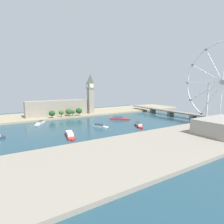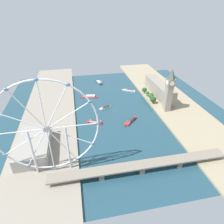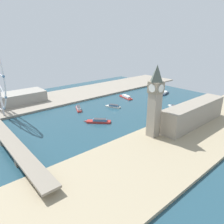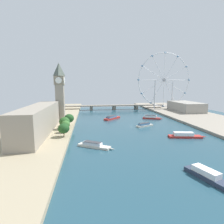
% 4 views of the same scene
% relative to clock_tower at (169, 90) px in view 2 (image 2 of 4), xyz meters
% --- Properties ---
extents(ground_plane, '(405.00, 405.00, 0.00)m').
position_rel_clock_tower_xyz_m(ground_plane, '(92.02, -25.59, -43.33)').
color(ground_plane, '#234756').
extents(riverbank_left, '(90.00, 520.00, 3.00)m').
position_rel_clock_tower_xyz_m(riverbank_left, '(-25.48, -25.59, -41.83)').
color(riverbank_left, tan).
rests_on(riverbank_left, ground_plane).
extents(riverbank_right, '(90.00, 520.00, 3.00)m').
position_rel_clock_tower_xyz_m(riverbank_right, '(209.52, -25.59, -41.83)').
color(riverbank_right, gray).
rests_on(riverbank_right, ground_plane).
extents(clock_tower, '(13.39, 13.39, 77.43)m').
position_rel_clock_tower_xyz_m(clock_tower, '(0.00, 0.00, 0.00)').
color(clock_tower, gray).
rests_on(clock_tower, riverbank_left).
extents(parliament_block, '(22.00, 110.63, 27.69)m').
position_rel_clock_tower_xyz_m(parliament_block, '(-12.20, -63.32, -26.48)').
color(parliament_block, gray).
rests_on(parliament_block, riverbank_left).
extents(tree_row_embankment, '(14.69, 59.53, 14.07)m').
position_rel_clock_tower_xyz_m(tree_row_embankment, '(12.94, -51.43, -31.97)').
color(tree_row_embankment, '#513823').
rests_on(tree_row_embankment, riverbank_left).
extents(ferris_wheel, '(113.70, 3.20, 115.49)m').
position_rel_clock_tower_xyz_m(ferris_wheel, '(193.31, 107.72, 18.31)').
color(ferris_wheel, silver).
rests_on(ferris_wheel, riverbank_right).
extents(riverside_hall, '(40.07, 73.81, 17.11)m').
position_rel_clock_tower_xyz_m(riverside_hall, '(220.65, 67.79, -31.77)').
color(riverside_hall, gray).
rests_on(riverside_hall, riverbank_right).
extents(river_bridge, '(217.00, 14.54, 10.08)m').
position_rel_clock_tower_xyz_m(river_bridge, '(92.02, 126.63, -35.41)').
color(river_bridge, gray).
rests_on(river_bridge, ground_plane).
extents(tour_boat_0, '(37.42, 13.12, 5.33)m').
position_rel_clock_tower_xyz_m(tour_boat_0, '(131.28, -87.33, -41.15)').
color(tour_boat_0, '#B22D28').
rests_on(tour_boat_0, ground_plane).
extents(tour_boat_1, '(28.84, 16.39, 6.09)m').
position_rel_clock_tower_xyz_m(tour_boat_1, '(133.04, 12.42, -40.77)').
color(tour_boat_1, '#B22D28').
rests_on(tour_boat_1, ground_plane).
extents(tour_boat_2, '(29.56, 29.31, 5.33)m').
position_rel_clock_tower_xyz_m(tour_boat_2, '(73.37, 19.24, -41.18)').
color(tour_boat_2, '#B22D28').
rests_on(tour_boat_2, ground_plane).
extents(tour_boat_3, '(14.65, 31.62, 5.59)m').
position_rel_clock_tower_xyz_m(tour_boat_3, '(101.12, -163.84, -41.10)').
color(tour_boat_3, '#2D384C').
rests_on(tour_boat_3, ground_plane).
extents(tour_boat_4, '(30.56, 20.61, 4.55)m').
position_rel_clock_tower_xyz_m(tour_boat_4, '(41.25, -103.67, -41.51)').
color(tour_boat_4, beige).
rests_on(tour_boat_4, ground_plane).
extents(tour_boat_5, '(26.50, 15.47, 4.83)m').
position_rel_clock_tower_xyz_m(tour_boat_5, '(107.12, -35.59, -41.31)').
color(tour_boat_5, beige).
rests_on(tour_boat_5, ground_plane).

